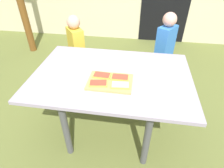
{
  "coord_description": "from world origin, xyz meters",
  "views": [
    {
      "loc": [
        0.22,
        -1.38,
        1.66
      ],
      "look_at": [
        0.0,
        0.0,
        0.61
      ],
      "focal_mm": 30.25,
      "sensor_mm": 36.0,
      "label": 1
    }
  ],
  "objects_px": {
    "dining_table": "(112,82)",
    "pizza_slice_near_right": "(120,85)",
    "child_right": "(164,51)",
    "pizza_slice_near_left": "(98,83)",
    "child_left": "(77,50)",
    "pizza_slice_far_right": "(120,77)",
    "plate_white_left": "(64,69)",
    "cutting_board": "(110,82)",
    "plate_white_right": "(145,64)",
    "pizza_slice_far_left": "(102,75)"
  },
  "relations": [
    {
      "from": "child_left",
      "to": "cutting_board",
      "type": "bearing_deg",
      "value": -55.71
    },
    {
      "from": "plate_white_left",
      "to": "child_left",
      "type": "relative_size",
      "value": 0.19
    },
    {
      "from": "pizza_slice_far_left",
      "to": "child_right",
      "type": "xyz_separation_m",
      "value": [
        0.6,
        0.86,
        -0.15
      ]
    },
    {
      "from": "cutting_board",
      "to": "pizza_slice_near_right",
      "type": "relative_size",
      "value": 2.36
    },
    {
      "from": "pizza_slice_near_right",
      "to": "child_right",
      "type": "distance_m",
      "value": 1.08
    },
    {
      "from": "dining_table",
      "to": "child_right",
      "type": "distance_m",
      "value": 0.95
    },
    {
      "from": "cutting_board",
      "to": "pizza_slice_far_right",
      "type": "height_order",
      "value": "pizza_slice_far_right"
    },
    {
      "from": "dining_table",
      "to": "pizza_slice_far_left",
      "type": "height_order",
      "value": "pizza_slice_far_left"
    },
    {
      "from": "cutting_board",
      "to": "pizza_slice_near_right",
      "type": "height_order",
      "value": "pizza_slice_near_right"
    },
    {
      "from": "pizza_slice_near_left",
      "to": "plate_white_left",
      "type": "height_order",
      "value": "pizza_slice_near_left"
    },
    {
      "from": "pizza_slice_near_left",
      "to": "pizza_slice_far_right",
      "type": "height_order",
      "value": "same"
    },
    {
      "from": "dining_table",
      "to": "plate_white_left",
      "type": "distance_m",
      "value": 0.46
    },
    {
      "from": "pizza_slice_far_left",
      "to": "child_left",
      "type": "xyz_separation_m",
      "value": [
        -0.48,
        0.77,
        -0.18
      ]
    },
    {
      "from": "dining_table",
      "to": "pizza_slice_far_left",
      "type": "bearing_deg",
      "value": -135.48
    },
    {
      "from": "cutting_board",
      "to": "child_right",
      "type": "distance_m",
      "value": 1.07
    },
    {
      "from": "cutting_board",
      "to": "child_left",
      "type": "distance_m",
      "value": 1.02
    },
    {
      "from": "dining_table",
      "to": "pizza_slice_near_right",
      "type": "xyz_separation_m",
      "value": [
        0.1,
        -0.19,
        0.11
      ]
    },
    {
      "from": "plate_white_left",
      "to": "child_right",
      "type": "xyz_separation_m",
      "value": [
        0.98,
        0.78,
        -0.13
      ]
    },
    {
      "from": "plate_white_left",
      "to": "pizza_slice_near_left",
      "type": "bearing_deg",
      "value": -28.12
    },
    {
      "from": "child_right",
      "to": "cutting_board",
      "type": "bearing_deg",
      "value": -119.44
    },
    {
      "from": "pizza_slice_far_left",
      "to": "child_right",
      "type": "height_order",
      "value": "child_right"
    },
    {
      "from": "cutting_board",
      "to": "pizza_slice_far_right",
      "type": "distance_m",
      "value": 0.1
    },
    {
      "from": "cutting_board",
      "to": "plate_white_left",
      "type": "relative_size",
      "value": 1.9
    },
    {
      "from": "pizza_slice_far_right",
      "to": "child_left",
      "type": "distance_m",
      "value": 1.02
    },
    {
      "from": "pizza_slice_near_left",
      "to": "child_right",
      "type": "distance_m",
      "value": 1.16
    },
    {
      "from": "pizza_slice_near_right",
      "to": "plate_white_left",
      "type": "bearing_deg",
      "value": 160.38
    },
    {
      "from": "pizza_slice_near_right",
      "to": "plate_white_right",
      "type": "distance_m",
      "value": 0.44
    },
    {
      "from": "dining_table",
      "to": "child_left",
      "type": "xyz_separation_m",
      "value": [
        -0.56,
        0.7,
        -0.07
      ]
    },
    {
      "from": "pizza_slice_far_right",
      "to": "dining_table",
      "type": "bearing_deg",
      "value": 137.64
    },
    {
      "from": "pizza_slice_far_right",
      "to": "child_left",
      "type": "height_order",
      "value": "child_left"
    },
    {
      "from": "child_right",
      "to": "pizza_slice_near_left",
      "type": "bearing_deg",
      "value": -121.77
    },
    {
      "from": "pizza_slice_near_left",
      "to": "child_left",
      "type": "bearing_deg",
      "value": 118.33
    },
    {
      "from": "pizza_slice_near_right",
      "to": "pizza_slice_near_left",
      "type": "relative_size",
      "value": 0.98
    },
    {
      "from": "pizza_slice_near_left",
      "to": "dining_table",
      "type": "bearing_deg",
      "value": 67.14
    },
    {
      "from": "pizza_slice_near_left",
      "to": "child_left",
      "type": "distance_m",
      "value": 1.02
    },
    {
      "from": "cutting_board",
      "to": "child_left",
      "type": "xyz_separation_m",
      "value": [
        -0.57,
        0.83,
        -0.16
      ]
    },
    {
      "from": "child_left",
      "to": "child_right",
      "type": "bearing_deg",
      "value": 4.85
    },
    {
      "from": "pizza_slice_near_right",
      "to": "child_right",
      "type": "bearing_deg",
      "value": 66.33
    },
    {
      "from": "cutting_board",
      "to": "child_left",
      "type": "height_order",
      "value": "child_left"
    },
    {
      "from": "pizza_slice_far_right",
      "to": "child_left",
      "type": "xyz_separation_m",
      "value": [
        -0.64,
        0.78,
        -0.18
      ]
    },
    {
      "from": "plate_white_right",
      "to": "plate_white_left",
      "type": "bearing_deg",
      "value": -164.54
    },
    {
      "from": "dining_table",
      "to": "pizza_slice_near_right",
      "type": "height_order",
      "value": "pizza_slice_near_right"
    },
    {
      "from": "child_left",
      "to": "pizza_slice_far_right",
      "type": "bearing_deg",
      "value": -50.41
    },
    {
      "from": "cutting_board",
      "to": "pizza_slice_near_left",
      "type": "xyz_separation_m",
      "value": [
        -0.09,
        -0.06,
        0.02
      ]
    },
    {
      "from": "pizza_slice_far_right",
      "to": "child_right",
      "type": "bearing_deg",
      "value": 63.03
    },
    {
      "from": "plate_white_left",
      "to": "child_right",
      "type": "relative_size",
      "value": 0.18
    },
    {
      "from": "cutting_board",
      "to": "pizza_slice_far_left",
      "type": "xyz_separation_m",
      "value": [
        -0.08,
        0.06,
        0.02
      ]
    },
    {
      "from": "pizza_slice_far_left",
      "to": "pizza_slice_near_left",
      "type": "relative_size",
      "value": 0.96
    },
    {
      "from": "child_right",
      "to": "pizza_slice_far_left",
      "type": "bearing_deg",
      "value": -124.82
    },
    {
      "from": "cutting_board",
      "to": "pizza_slice_near_right",
      "type": "xyz_separation_m",
      "value": [
        0.09,
        -0.06,
        0.02
      ]
    }
  ]
}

